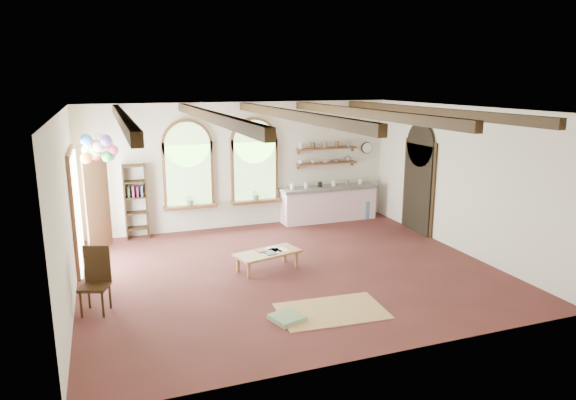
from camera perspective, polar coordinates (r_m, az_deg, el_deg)
name	(u,v)px	position (r m, az deg, el deg)	size (l,w,h in m)	color
floor	(290,270)	(10.40, 0.20, -7.83)	(8.00, 8.00, 0.00)	#5A2525
ceiling_beams	(290,115)	(9.73, 0.22, 9.48)	(6.20, 6.80, 0.18)	#332010
window_left	(188,168)	(12.86, -11.02, 3.55)	(1.30, 0.28, 2.20)	brown
window_right	(255,164)	(13.23, -3.72, 4.03)	(1.30, 0.28, 2.20)	brown
left_doorway	(76,211)	(11.23, -22.48, -1.12)	(0.10, 1.90, 2.50)	brown
right_doorway	(418,189)	(13.15, 14.23, 1.24)	(0.10, 1.30, 2.40)	black
kitchen_counter	(329,203)	(13.93, 4.53, -0.37)	(2.68, 0.62, 0.94)	#F5D0DA
wall_shelf_lower	(326,163)	(13.89, 4.30, 4.11)	(1.70, 0.24, 0.04)	brown
wall_shelf_upper	(327,148)	(13.83, 4.33, 5.75)	(1.70, 0.24, 0.04)	brown
wall_clock	(367,148)	(14.45, 8.75, 5.75)	(0.32, 0.32, 0.04)	black
bookshelf	(136,202)	(12.76, -16.56, -0.18)	(0.53, 0.32, 1.80)	#332010
coffee_table	(268,254)	(10.34, -2.27, -6.02)	(1.41, 0.91, 0.37)	#B28151
side_chair	(96,294)	(9.09, -20.57, -9.76)	(0.55, 0.55, 1.09)	#332010
floor_mat	(332,311)	(8.70, 4.88, -12.19)	(1.75, 1.08, 0.02)	tan
floor_cushion	(287,318)	(8.37, -0.11, -12.95)	(0.46, 0.46, 0.08)	#749B6B
water_jug_a	(365,208)	(14.34, 8.55, -0.91)	(0.33, 0.33, 0.64)	#5792BB
water_jug_b	(361,209)	(14.43, 8.14, -1.01)	(0.27, 0.27, 0.52)	#5792BB
balloon_cluster	(100,148)	(11.50, -20.20, 5.40)	(0.76, 0.85, 1.15)	white
table_book	(257,251)	(10.37, -3.46, -5.67)	(0.17, 0.24, 0.02)	olive
tablet	(270,253)	(10.27, -2.01, -5.87)	(0.19, 0.28, 0.01)	black
potted_plant_left	(190,200)	(12.91, -10.79, 0.05)	(0.27, 0.23, 0.30)	#598C4C
potted_plant_right	(256,194)	(13.27, -3.54, 0.63)	(0.27, 0.23, 0.30)	#598C4C
shelf_cup_a	(301,162)	(13.59, 1.41, 4.24)	(0.12, 0.10, 0.10)	white
shelf_cup_b	(313,161)	(13.72, 2.78, 4.30)	(0.10, 0.10, 0.09)	beige
shelf_bowl_a	(325,161)	(13.86, 4.11, 4.29)	(0.22, 0.22, 0.05)	beige
shelf_bowl_b	(337,161)	(14.00, 5.43, 4.38)	(0.20, 0.20, 0.06)	#8C664C
shelf_vase	(348,158)	(14.15, 6.72, 4.70)	(0.18, 0.18, 0.19)	slate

